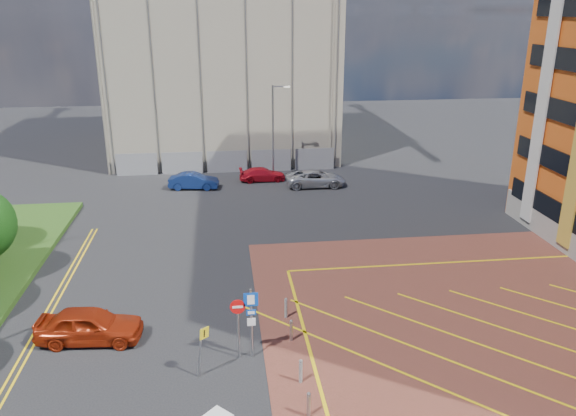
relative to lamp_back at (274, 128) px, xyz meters
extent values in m
plane|color=black|center=(-4.08, -28.00, -4.36)|extent=(140.00, 140.00, 0.00)
cube|color=brown|center=(9.92, -28.00, -4.35)|extent=(26.00, 26.00, 0.02)
cylinder|color=#9EA0A8|center=(-0.08, 0.00, -0.36)|extent=(0.16, 0.16, 8.00)
cylinder|color=#9EA0A8|center=(0.52, 0.00, 3.52)|extent=(1.20, 0.10, 0.10)
cube|color=silver|center=(1.12, 0.00, 3.49)|extent=(0.50, 0.15, 0.12)
cylinder|color=#9EA0A8|center=(-3.58, -27.00, -2.76)|extent=(0.10, 0.10, 3.20)
cube|color=#0A3EAF|center=(-3.58, -27.03, -1.61)|extent=(0.60, 0.04, 0.60)
cube|color=white|center=(-3.58, -27.05, -1.61)|extent=(0.30, 0.02, 0.42)
cube|color=#0A3EAF|center=(-3.58, -27.03, -2.21)|extent=(0.40, 0.04, 0.25)
cube|color=white|center=(-3.58, -27.05, -2.21)|extent=(0.28, 0.02, 0.14)
cube|color=white|center=(-3.58, -27.03, -2.66)|extent=(0.35, 0.04, 0.35)
cylinder|color=#9EA0A8|center=(-4.13, -27.00, -3.01)|extent=(0.08, 0.08, 2.70)
cylinder|color=red|center=(-4.13, -27.03, -1.91)|extent=(0.64, 0.04, 0.64)
cube|color=white|center=(-4.13, -27.05, -1.91)|extent=(0.44, 0.02, 0.10)
cylinder|color=#9EA0A8|center=(-5.70, -28.12, -3.26)|extent=(0.33, 0.08, 2.20)
cube|color=yellow|center=(-5.48, -28.15, -2.36)|extent=(0.38, 0.38, 0.50)
cylinder|color=#9EA0A8|center=(-1.78, -31.00, -3.89)|extent=(0.14, 0.14, 0.90)
cylinder|color=black|center=(-1.78, -29.00, -3.89)|extent=(0.14, 0.14, 0.90)
cylinder|color=#9EA0A8|center=(-1.78, -26.00, -3.89)|extent=(0.14, 0.14, 0.90)
cylinder|color=black|center=(-1.78, -24.00, -3.89)|extent=(0.14, 0.14, 0.90)
cube|color=gray|center=(-4.08, 12.00, 6.64)|extent=(21.20, 19.20, 22.00)
cube|color=gray|center=(-3.08, 2.00, -3.36)|extent=(21.60, 0.06, 2.00)
imported|color=#9D260D|center=(-10.63, -24.91, -3.58)|extent=(4.75, 2.24, 1.57)
imported|color=navy|center=(-6.91, -2.64, -3.69)|extent=(4.17, 1.87, 1.33)
imported|color=red|center=(-1.13, -1.04, -3.79)|extent=(4.01, 1.74, 1.15)
imported|color=#AEB0B6|center=(3.16, -3.19, -3.67)|extent=(4.97, 2.35, 1.37)
camera|label=1|loc=(-4.51, -47.44, 9.57)|focal=35.00mm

